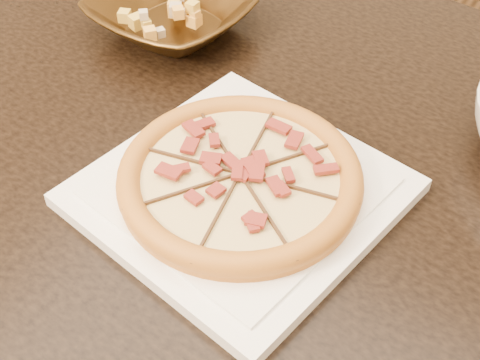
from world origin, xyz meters
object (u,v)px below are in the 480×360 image
at_px(plate, 240,192).
at_px(bronze_bowl, 173,12).
at_px(dining_table, 228,166).
at_px(pizza, 240,178).

height_order(plate, bronze_bowl, bronze_bowl).
bearing_deg(plate, dining_table, 127.55).
distance_m(plate, bronze_bowl, 0.38).
bearing_deg(bronze_bowl, dining_table, -36.43).
relative_size(dining_table, plate, 4.04).
bearing_deg(dining_table, pizza, -52.45).
bearing_deg(bronze_bowl, pizza, -43.06).
height_order(dining_table, pizza, pizza).
height_order(dining_table, bronze_bowl, bronze_bowl).
bearing_deg(plate, bronze_bowl, 136.94).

